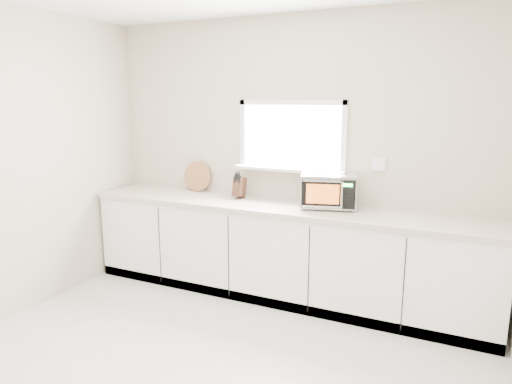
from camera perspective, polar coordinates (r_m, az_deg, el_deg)
The scene contains 7 objects.
back_wall at distance 4.53m, azimuth 4.51°, elevation 4.63°, with size 4.00×0.17×2.70m.
cabinets at distance 4.47m, azimuth 2.96°, elevation -7.61°, with size 3.92×0.60×0.88m, color white.
countertop at distance 4.33m, azimuth 2.97°, elevation -1.90°, with size 3.92×0.64×0.04m, color beige.
microwave at distance 4.26m, azimuth 9.07°, elevation 0.29°, with size 0.57×0.50×0.32m.
knife_block at distance 4.61m, azimuth -2.09°, elevation 0.68°, with size 0.10×0.19×0.28m.
cutting_board at distance 5.00m, azimuth -7.33°, elevation 1.97°, with size 0.33×0.33×0.02m, color olive.
coffee_grinder at distance 4.26m, azimuth 11.19°, elevation -0.76°, with size 0.14×0.14×0.19m.
Camera 1 is at (1.59, -2.21, 1.91)m, focal length 32.00 mm.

